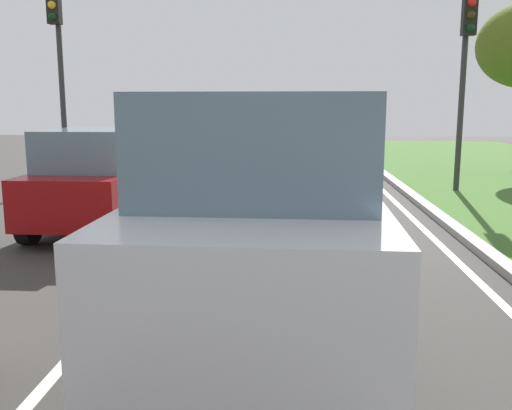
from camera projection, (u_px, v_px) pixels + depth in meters
The scene contains 8 objects.
ground_plane at pixel (222, 229), 10.06m from camera, with size 60.00×60.00×0.00m, color #383533.
lane_line_center at pixel (183, 228), 10.10m from camera, with size 0.12×32.00×0.01m, color silver.
lane_line_right_edge at pixel (426, 232), 9.83m from camera, with size 0.12×32.00×0.01m, color silver.
curb_right at pixel (456, 229), 9.79m from camera, with size 0.24×48.00×0.12m, color #9E9B93.
car_suv_ahead at pixel (265, 220), 5.10m from camera, with size 2.07×4.55×2.28m.
car_hatchback_far at pixel (99, 180), 9.94m from camera, with size 1.76×3.71×1.78m.
traffic_light_near_right at pixel (466, 55), 13.49m from camera, with size 0.32×0.50×5.04m.
traffic_light_overhead_left at pixel (58, 49), 14.51m from camera, with size 0.32×0.50×5.27m.
Camera 1 is at (1.23, 4.23, 2.20)m, focal length 39.53 mm.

